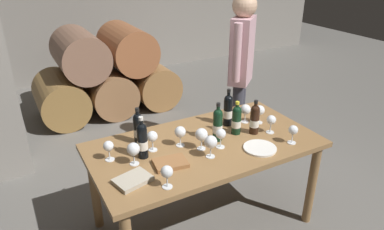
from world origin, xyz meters
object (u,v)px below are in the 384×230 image
at_px(wine_glass_7, 260,111).
at_px(wine_glass_1, 167,172).
at_px(wine_glass_11, 211,142).
at_px(sommelier_presenting, 241,64).
at_px(wine_bottle_2, 138,128).
at_px(wine_glass_8, 221,135).
at_px(wine_glass_3, 245,110).
at_px(serving_plate, 260,148).
at_px(wine_glass_6, 201,135).
at_px(wine_bottle_1, 218,125).
at_px(wine_bottle_3, 142,140).
at_px(dining_table, 205,154).
at_px(tasting_notebook, 133,180).
at_px(wine_glass_0, 133,150).
at_px(wine_glass_5, 152,137).
at_px(wine_glass_4, 293,131).
at_px(leather_ledger, 170,163).
at_px(wine_glass_2, 180,132).
at_px(wine_bottle_5, 255,119).
at_px(wine_glass_10, 109,147).
at_px(wine_glass_9, 271,121).
at_px(wine_bottle_0, 237,120).
at_px(wine_bottle_4, 228,110).

bearing_deg(wine_glass_7, wine_glass_1, -157.52).
distance_m(wine_glass_11, sommelier_presenting, 1.32).
height_order(wine_bottle_2, wine_glass_8, wine_bottle_2).
relative_size(wine_glass_3, serving_plate, 0.66).
distance_m(wine_glass_6, wine_glass_8, 0.14).
height_order(wine_bottle_1, wine_glass_3, wine_bottle_1).
bearing_deg(wine_bottle_1, wine_glass_3, 22.09).
bearing_deg(wine_bottle_1, wine_glass_11, -133.68).
height_order(wine_bottle_3, serving_plate, wine_bottle_3).
height_order(wine_glass_6, sommelier_presenting, sommelier_presenting).
xyz_separation_m(dining_table, wine_glass_11, (-0.06, -0.18, 0.21)).
distance_m(wine_glass_1, tasting_notebook, 0.24).
bearing_deg(tasting_notebook, wine_glass_0, 52.54).
height_order(wine_glass_1, wine_glass_5, wine_glass_5).
bearing_deg(wine_glass_5, wine_bottle_3, -150.92).
relative_size(wine_bottle_3, wine_glass_8, 2.09).
distance_m(wine_bottle_1, wine_glass_4, 0.55).
bearing_deg(dining_table, leather_ledger, -158.44).
distance_m(dining_table, wine_glass_2, 0.27).
xyz_separation_m(wine_bottle_1, tasting_notebook, (-0.75, -0.20, -0.12)).
relative_size(wine_bottle_5, wine_glass_1, 1.84).
xyz_separation_m(wine_bottle_1, wine_glass_6, (-0.17, -0.06, -0.02)).
bearing_deg(wine_glass_3, wine_glass_1, -152.28).
distance_m(wine_glass_10, leather_ledger, 0.43).
bearing_deg(wine_glass_7, wine_glass_11, -157.53).
bearing_deg(wine_bottle_3, wine_bottle_1, -4.35).
bearing_deg(wine_glass_2, wine_glass_9, -12.50).
relative_size(wine_glass_0, wine_glass_1, 1.07).
height_order(wine_glass_5, leather_ledger, wine_glass_5).
bearing_deg(sommelier_presenting, wine_glass_8, -132.55).
bearing_deg(wine_glass_11, sommelier_presenting, 45.47).
relative_size(wine_glass_0, sommelier_presenting, 0.09).
bearing_deg(wine_glass_1, wine_bottle_1, 30.96).
bearing_deg(dining_table, wine_glass_4, -28.45).
height_order(wine_bottle_0, wine_glass_6, wine_bottle_0).
relative_size(wine_bottle_4, wine_glass_6, 1.89).
bearing_deg(wine_bottle_2, wine_glass_6, -39.47).
relative_size(wine_bottle_2, wine_glass_10, 1.95).
bearing_deg(wine_glass_11, serving_plate, -12.50).
height_order(wine_glass_11, leather_ledger, wine_glass_11).
height_order(wine_glass_8, sommelier_presenting, sommelier_presenting).
distance_m(wine_bottle_2, wine_bottle_4, 0.75).
xyz_separation_m(wine_bottle_5, wine_glass_5, (-0.80, 0.14, -0.01)).
height_order(wine_bottle_5, sommelier_presenting, sommelier_presenting).
bearing_deg(wine_glass_3, dining_table, -162.88).
relative_size(wine_bottle_5, wine_glass_3, 1.74).
bearing_deg(wine_glass_5, wine_bottle_2, 107.98).
xyz_separation_m(wine_glass_8, wine_glass_10, (-0.76, 0.22, -0.00)).
bearing_deg(wine_glass_5, wine_bottle_5, -9.74).
xyz_separation_m(wine_glass_3, wine_glass_11, (-0.53, -0.33, 0.00)).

